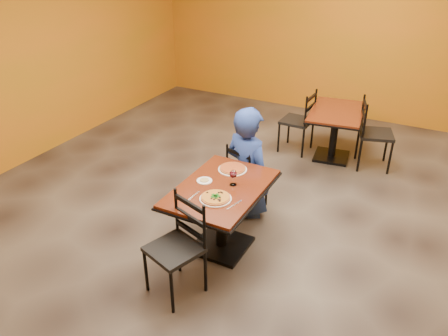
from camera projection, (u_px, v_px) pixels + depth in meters
The scene contains 19 objects.
floor at pixel (241, 223), 5.19m from camera, with size 7.00×8.00×0.01m, color black.
wall_back at pixel (344, 31), 7.60m from camera, with size 7.00×0.01×3.00m, color #C96616.
wall_left at pixel (7, 59), 5.91m from camera, with size 0.01×8.00×3.00m, color #C96616.
table_main at pixel (221, 203), 4.53m from camera, with size 0.83×1.23×0.75m.
table_second at pixel (335, 124), 6.42m from camera, with size 0.88×1.19×0.75m.
chair_main_near at pixel (174, 250), 3.99m from camera, with size 0.43×0.43×0.96m, color black, non-canonical shape.
chair_main_far at pixel (247, 176), 5.32m from camera, with size 0.38×0.38×0.84m, color black, non-canonical shape.
chair_second_left at pixel (297, 121), 6.69m from camera, with size 0.43×0.43×0.96m, color black, non-canonical shape.
chair_second_right at pixel (376, 134), 6.20m from camera, with size 0.45×0.45×1.00m, color black, non-canonical shape.
diner at pixel (248, 161), 5.12m from camera, with size 0.65×0.43×1.33m, color navy.
plate_main at pixel (216, 199), 4.23m from camera, with size 0.31×0.31×0.01m, color white.
pizza_main at pixel (216, 197), 4.22m from camera, with size 0.28×0.28×0.02m, color maroon.
plate_far at pixel (233, 169), 4.75m from camera, with size 0.31×0.31×0.01m, color white.
pizza_far at pixel (233, 168), 4.75m from camera, with size 0.28×0.28×0.02m, color #B06221.
side_plate at pixel (204, 181), 4.54m from camera, with size 0.16×0.16×0.01m, color white.
dip at pixel (204, 180), 4.53m from camera, with size 0.09×0.09×0.01m, color tan.
wine_glass at pixel (233, 177), 4.43m from camera, with size 0.08×0.08×0.18m, color white, non-canonical shape.
fork at pixel (194, 196), 4.29m from camera, with size 0.01×0.19×0.00m, color silver.
knife at pixel (234, 205), 4.15m from camera, with size 0.01×0.21×0.00m, color silver.
Camera 1 is at (1.80, -3.88, 3.01)m, focal length 35.60 mm.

